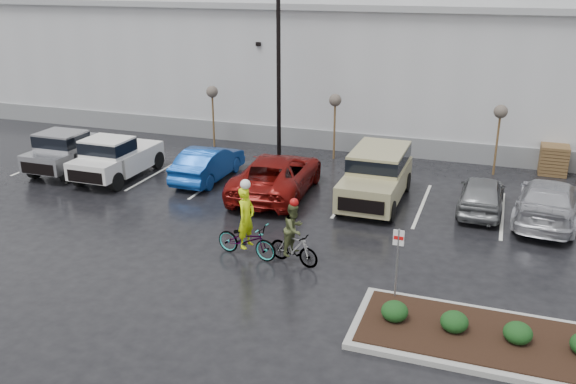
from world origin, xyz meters
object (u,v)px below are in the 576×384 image
(lamppost, at_px, (278,41))
(cyclist_hivis, at_px, (247,233))
(car_blue, at_px, (208,163))
(sapling_east, at_px, (500,115))
(sapling_mid, at_px, (335,104))
(car_far_silver, at_px, (549,201))
(suv_tan, at_px, (376,177))
(pallet_stack_a, at_px, (554,160))
(fire_lane_sign, at_px, (397,256))
(cyclist_olive, at_px, (294,240))
(sapling_west, at_px, (212,95))
(car_grey, at_px, (482,194))
(pickup_silver, at_px, (76,148))
(car_red, at_px, (277,175))
(pickup_white, at_px, (121,155))

(lamppost, height_order, cyclist_hivis, lamppost)
(car_blue, bearing_deg, sapling_east, -157.18)
(sapling_mid, height_order, car_far_silver, sapling_mid)
(sapling_mid, xyz_separation_m, suv_tan, (3.15, -5.26, -1.70))
(cyclist_hivis, bearing_deg, pallet_stack_a, -28.24)
(fire_lane_sign, relative_size, cyclist_olive, 1.00)
(car_blue, bearing_deg, suv_tan, 177.70)
(sapling_west, xyz_separation_m, car_blue, (2.13, -4.91, -1.99))
(car_grey, relative_size, cyclist_hivis, 1.56)
(pickup_silver, xyz_separation_m, car_blue, (6.48, 0.62, -0.24))
(car_far_silver, xyz_separation_m, cyclist_hivis, (-9.24, -6.46, 0.03))
(car_blue, height_order, car_far_silver, car_far_silver)
(lamppost, relative_size, sapling_east, 2.88)
(fire_lane_sign, bearing_deg, suv_tan, 105.94)
(car_far_silver, bearing_deg, sapling_west, -10.53)
(car_red, xyz_separation_m, car_far_silver, (10.39, 0.65, -0.06))
(fire_lane_sign, height_order, pickup_white, fire_lane_sign)
(pickup_white, bearing_deg, cyclist_hivis, -33.85)
(pickup_silver, height_order, car_grey, pickup_silver)
(sapling_west, height_order, cyclist_hivis, sapling_west)
(lamppost, height_order, pickup_white, lamppost)
(lamppost, distance_m, pickup_silver, 10.61)
(car_red, height_order, suv_tan, suv_tan)
(lamppost, bearing_deg, pickup_silver, -151.52)
(car_blue, relative_size, car_grey, 1.10)
(car_far_silver, bearing_deg, car_blue, 6.40)
(sapling_mid, relative_size, car_grey, 0.78)
(sapling_west, relative_size, cyclist_olive, 1.46)
(lamppost, height_order, sapling_east, lamppost)
(suv_tan, xyz_separation_m, cyclist_hivis, (-2.86, -6.24, -0.23))
(sapling_mid, relative_size, cyclist_olive, 1.46)
(pickup_silver, xyz_separation_m, cyclist_olive, (12.74, -5.97, -0.17))
(suv_tan, distance_m, car_grey, 4.06)
(lamppost, height_order, sapling_mid, lamppost)
(suv_tan, distance_m, cyclist_hivis, 6.87)
(sapling_west, xyz_separation_m, pallet_stack_a, (16.50, 1.00, -2.05))
(sapling_east, relative_size, pallet_stack_a, 2.37)
(sapling_west, height_order, car_far_silver, sapling_west)
(sapling_east, relative_size, car_red, 0.53)
(suv_tan, xyz_separation_m, cyclist_olive, (-1.26, -6.24, -0.22))
(pallet_stack_a, xyz_separation_m, car_far_silver, (-0.47, -6.04, 0.10))
(pickup_silver, distance_m, pickup_white, 2.61)
(sapling_east, bearing_deg, sapling_west, 180.00)
(sapling_west, height_order, sapling_east, same)
(sapling_east, height_order, fire_lane_sign, sapling_east)
(suv_tan, xyz_separation_m, car_far_silver, (6.38, 0.22, -0.26))
(pallet_stack_a, distance_m, car_blue, 15.54)
(suv_tan, height_order, car_grey, suv_tan)
(lamppost, xyz_separation_m, pallet_stack_a, (12.50, 2.00, -5.01))
(lamppost, height_order, cyclist_olive, lamppost)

